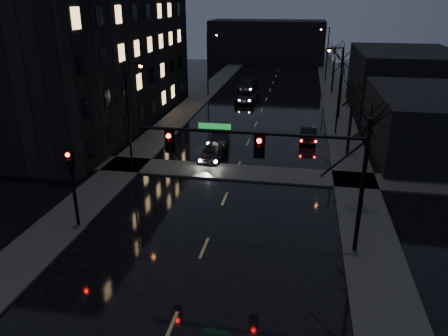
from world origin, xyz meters
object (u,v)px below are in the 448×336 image
at_px(oncoming_car_a, 214,151).
at_px(lead_car, 308,134).
at_px(oncoming_car_b, 220,136).
at_px(oncoming_car_d, 248,85).
at_px(oncoming_car_c, 247,96).

relative_size(oncoming_car_a, lead_car, 1.02).
relative_size(oncoming_car_a, oncoming_car_b, 0.95).
distance_m(oncoming_car_d, lead_car, 23.22).
bearing_deg(oncoming_car_d, lead_car, -63.42).
xyz_separation_m(oncoming_car_d, lead_car, (8.25, -21.70, -0.09)).
relative_size(oncoming_car_a, oncoming_car_d, 0.80).
distance_m(oncoming_car_b, oncoming_car_d, 23.74).
xyz_separation_m(oncoming_car_a, oncoming_car_c, (-0.09, 20.84, 0.01)).
bearing_deg(oncoming_car_d, oncoming_car_b, -82.80).
height_order(oncoming_car_a, oncoming_car_c, oncoming_car_c).
bearing_deg(oncoming_car_a, oncoming_car_c, 96.27).
xyz_separation_m(oncoming_car_c, oncoming_car_d, (-0.76, 7.03, 0.04)).
xyz_separation_m(oncoming_car_a, oncoming_car_d, (-0.85, 27.86, 0.05)).
height_order(oncoming_car_a, oncoming_car_d, oncoming_car_d).
relative_size(oncoming_car_b, oncoming_car_c, 0.85).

